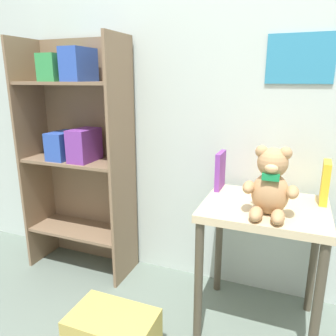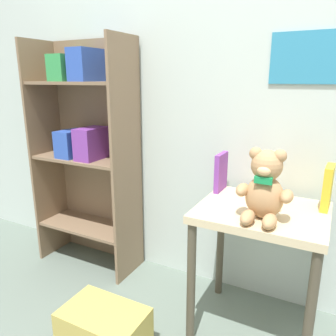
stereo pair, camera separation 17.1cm
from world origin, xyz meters
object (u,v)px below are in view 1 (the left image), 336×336
Objects in this scene: book_standing_orange at (270,175)px; book_standing_yellow at (325,182)px; display_table at (263,227)px; storage_bin at (113,336)px; teddy_bear at (271,184)px; book_standing_purple at (220,171)px; bookshelf_side at (79,145)px.

book_standing_orange reaches higher than book_standing_yellow.
display_table is 0.36m from book_standing_yellow.
storage_bin is at bearing -141.68° from display_table.
teddy_bear is 0.38m from book_standing_purple.
book_standing_yellow is at bearing 28.77° from display_table.
teddy_bear is (1.17, -0.28, -0.03)m from bookshelf_side.
book_standing_yellow is at bearing 47.19° from teddy_bear.
display_table is (1.15, -0.17, -0.28)m from bookshelf_side.
teddy_bear is at bearing -77.87° from display_table.
storage_bin is at bearing -117.29° from book_standing_purple.
book_standing_yellow is at bearing -2.25° from book_standing_orange.
book_standing_purple is 0.94× the size of book_standing_orange.
bookshelf_side is at bearing 166.54° from teddy_bear.
bookshelf_side reaches higher than book_standing_purple.
storage_bin is (-0.32, -0.61, -0.64)m from book_standing_purple.
bookshelf_side is 7.33× the size of book_standing_purple.
teddy_bear reaches higher than book_standing_orange.
book_standing_purple is 0.94m from storage_bin.
storage_bin is at bearing -47.22° from bookshelf_side.
display_table is 3.26× the size of book_standing_yellow.
book_standing_orange is 1.06× the size of book_standing_yellow.
bookshelf_side is at bearing 132.78° from storage_bin.
bookshelf_side is at bearing 179.24° from book_standing_orange.
book_standing_orange is (-0.02, 0.26, -0.03)m from teddy_bear.
teddy_bear is at bearing 30.00° from storage_bin.
book_standing_orange is 0.25m from book_standing_yellow.
teddy_bear is 0.34m from book_standing_yellow.
bookshelf_side is 4.86× the size of teddy_bear.
bookshelf_side is 1.20m from teddy_bear.
book_standing_orange reaches higher than storage_bin.
teddy_bear is 0.96m from storage_bin.
book_standing_purple reaches higher than storage_bin.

